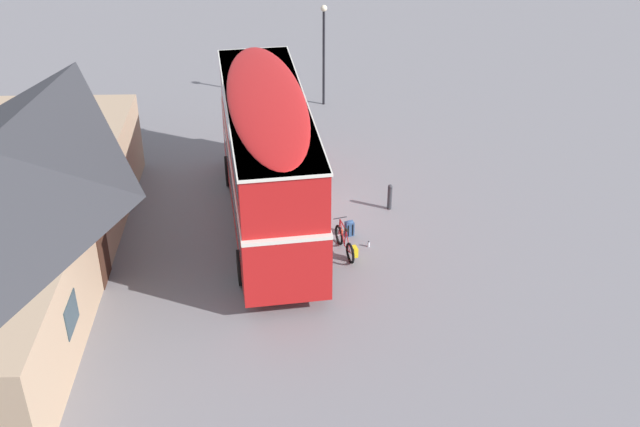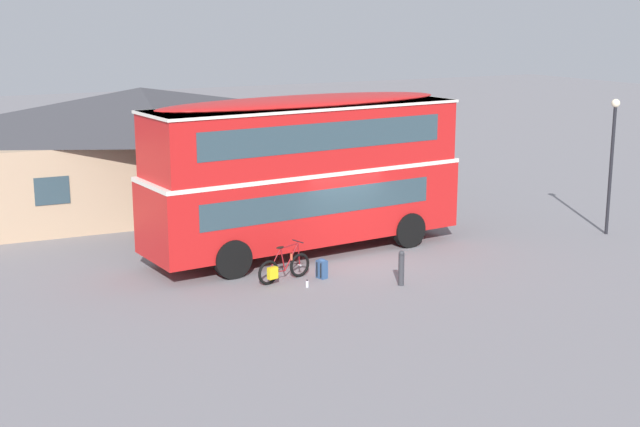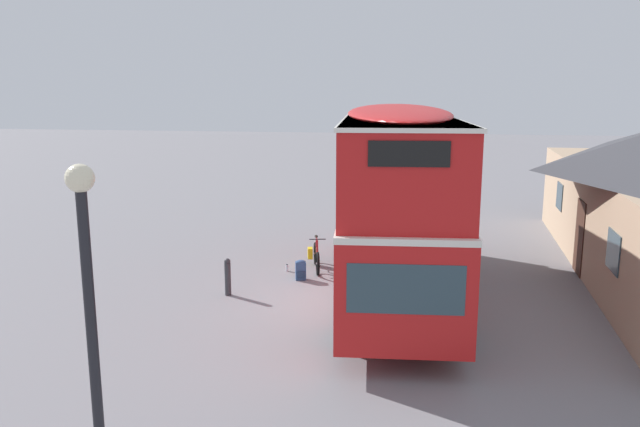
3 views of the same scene
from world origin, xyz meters
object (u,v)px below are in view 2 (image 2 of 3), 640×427
Objects in this scene: double_decker_bus at (305,168)px; kerb_bollard at (401,267)px; backpack_on_ground at (322,268)px; touring_bicycle at (283,268)px; water_bottle_clear_plastic at (307,284)px; street_lamp at (612,151)px.

double_decker_bus is 4.75m from kerb_bollard.
backpack_on_ground is at bearing -107.46° from double_decker_bus.
water_bottle_clear_plastic is (0.34, -0.79, -0.28)m from touring_bicycle.
touring_bicycle is (-1.89, -2.35, -2.27)m from double_decker_bus.
water_bottle_clear_plastic is at bearing -143.45° from backpack_on_ground.
touring_bicycle is 3.22m from kerb_bollard.
backpack_on_ground is (-0.81, -2.59, -2.35)m from double_decker_bus.
street_lamp is (10.72, -0.04, 2.49)m from backpack_on_ground.
double_decker_bus is 10.24m from street_lamp.
street_lamp is at bearing -0.19° from backpack_on_ground.
double_decker_bus is 18.08× the size of backpack_on_ground.
backpack_on_ground is 0.58× the size of kerb_bollard.
touring_bicycle reaches higher than water_bottle_clear_plastic.
double_decker_bus is at bearing 51.14° from touring_bicycle.
street_lamp reaches higher than kerb_bollard.
touring_bicycle reaches higher than kerb_bollard.
kerb_bollard reaches higher than water_bottle_clear_plastic.
touring_bicycle is at bearing 113.33° from water_bottle_clear_plastic.
street_lamp reaches higher than backpack_on_ground.
double_decker_bus is at bearing 165.17° from street_lamp.
kerb_bollard reaches higher than backpack_on_ground.
touring_bicycle is 12.04m from street_lamp.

